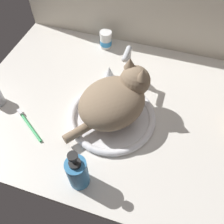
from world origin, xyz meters
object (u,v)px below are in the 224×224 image
object	(u,v)px
toothbrush	(29,124)
pill_bottle	(106,40)
soap_pump_bottle	(78,172)
sink_basin	(112,117)
faucet	(127,70)
cat	(117,99)

from	to	relation	value
toothbrush	pill_bottle	bearing A→B (deg)	76.06
soap_pump_bottle	pill_bottle	bearing A→B (deg)	101.38
sink_basin	faucet	distance (cm)	20.95
cat	soap_pump_bottle	xyz separation A→B (cm)	(-3.52, -27.75, -3.36)
cat	soap_pump_bottle	world-z (taller)	cat
faucet	soap_pump_bottle	xyz separation A→B (cm)	(-2.37, -46.35, 0.09)
pill_bottle	cat	bearing A→B (deg)	-66.11
cat	faucet	bearing A→B (deg)	93.55
faucet	soap_pump_bottle	bearing A→B (deg)	-92.92
sink_basin	faucet	world-z (taller)	faucet
faucet	pill_bottle	distance (cm)	24.77
cat	toothbrush	bearing A→B (deg)	-154.70
sink_basin	pill_bottle	bearing A→B (deg)	111.59
cat	pill_bottle	bearing A→B (deg)	113.89
pill_bottle	toothbrush	bearing A→B (deg)	-103.94
faucet	toothbrush	distance (cm)	43.59
faucet	toothbrush	bearing A→B (deg)	-131.06
sink_basin	soap_pump_bottle	xyz separation A→B (cm)	(-2.37, -26.18, 5.73)
sink_basin	faucet	xyz separation A→B (cm)	(0.00, 20.17, 5.64)
sink_basin	pill_bottle	xyz separation A→B (cm)	(-15.53, 39.25, 2.69)
cat	pill_bottle	xyz separation A→B (cm)	(-16.68, 37.67, -6.39)
cat	toothbrush	size ratio (longest dim) A/B	2.19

